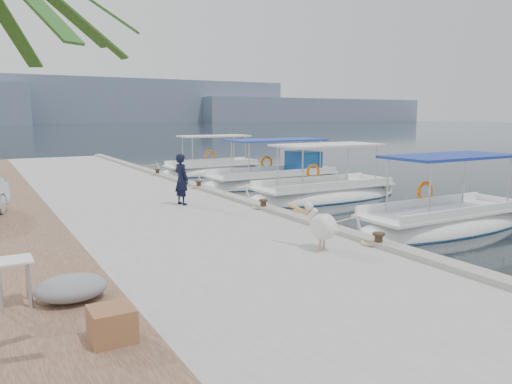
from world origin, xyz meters
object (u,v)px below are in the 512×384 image
Objects in this scene: fishing_caique_d at (275,182)px; pelican at (321,226)px; fisherman at (181,179)px; fishing_caique_b at (443,226)px; fishing_caique_e at (212,172)px; fishing_caique_c at (323,196)px.

fishing_caique_d reaches higher than pelican.
fishing_caique_d is 13.47m from pelican.
fisherman is (-0.63, 6.60, 0.31)m from pelican.
fisherman is at bearing 139.65° from fishing_caique_b.
fishing_caique_b is 10.58m from fishing_caique_d.
fishing_caique_c is at bearing -87.99° from fishing_caique_e.
fishing_caique_c is 9.50m from pelican.
fishing_caique_e is 18.32m from pelican.
fishing_caique_d is (0.68, 10.56, 0.06)m from fishing_caique_b.
fishing_caique_e reaches higher than pelican.
pelican is at bearing -107.23° from fishing_caique_e.
fisherman is (-6.16, 5.23, 1.20)m from fishing_caique_b.
fishing_caique_c is 4.39× the size of fisherman.
fishing_caique_b is at bearing 13.89° from pelican.
fishing_caique_d is (0.45, 4.42, 0.06)m from fishing_caique_c.
fishing_caique_c is 9.98m from fishing_caique_e.
fishing_caique_d is at bearing -65.98° from fisherman.
fishing_caique_c is 4.45m from fishing_caique_d.
fishing_caique_b is at bearing -93.71° from fishing_caique_d.
fishing_caique_c is at bearing 87.78° from fishing_caique_b.
fishing_caique_e is (-0.11, 16.11, 0.00)m from fishing_caique_b.
fisherman is at bearing -142.13° from fishing_caique_d.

